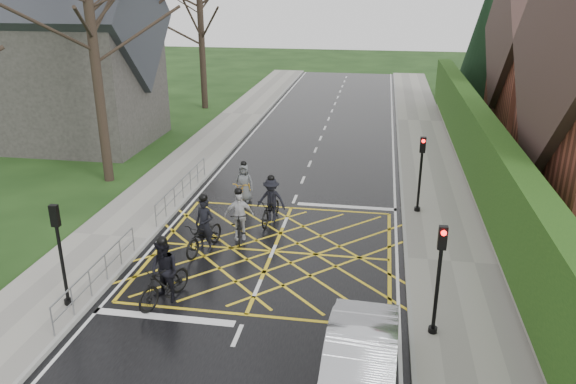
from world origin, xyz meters
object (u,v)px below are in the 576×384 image
(cyclist_rear, at_px, (204,233))
(cyclist_back, at_px, (164,277))
(cyclist_lead, at_px, (244,188))
(car, at_px, (360,367))
(cyclist_mid, at_px, (271,205))
(cyclist_front, at_px, (239,221))

(cyclist_rear, relative_size, cyclist_back, 1.06)
(cyclist_lead, height_order, car, cyclist_lead)
(cyclist_mid, bearing_deg, cyclist_back, -100.04)
(cyclist_back, xyz_separation_m, cyclist_front, (1.10, 4.46, -0.06))
(cyclist_front, relative_size, cyclist_lead, 1.10)
(cyclist_rear, distance_m, cyclist_lead, 4.74)
(cyclist_mid, bearing_deg, car, -60.31)
(cyclist_back, height_order, cyclist_front, cyclist_back)
(cyclist_rear, relative_size, cyclist_front, 1.12)
(cyclist_rear, height_order, cyclist_mid, cyclist_rear)
(cyclist_front, xyz_separation_m, cyclist_lead, (-0.70, 3.64, -0.11))
(cyclist_rear, height_order, car, cyclist_rear)
(cyclist_back, relative_size, car, 0.47)
(cyclist_back, bearing_deg, cyclist_mid, 94.59)
(cyclist_rear, bearing_deg, car, -33.50)
(cyclist_mid, xyz_separation_m, car, (3.83, -9.28, 0.06))
(cyclist_mid, bearing_deg, cyclist_rear, -114.75)
(car, bearing_deg, cyclist_mid, 114.45)
(cyclist_front, height_order, car, cyclist_front)
(cyclist_mid, height_order, cyclist_lead, cyclist_mid)
(cyclist_front, bearing_deg, cyclist_back, -118.82)
(cyclist_lead, distance_m, car, 12.38)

